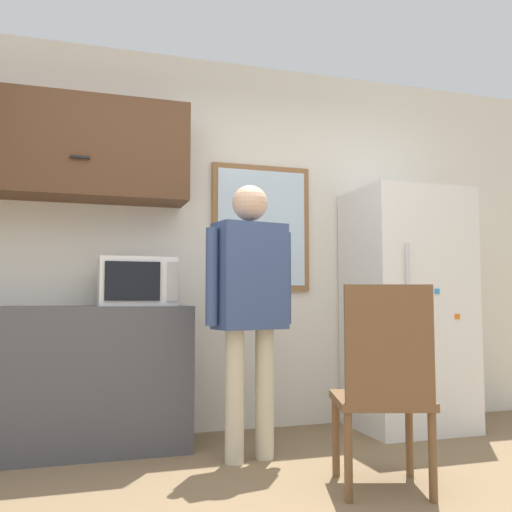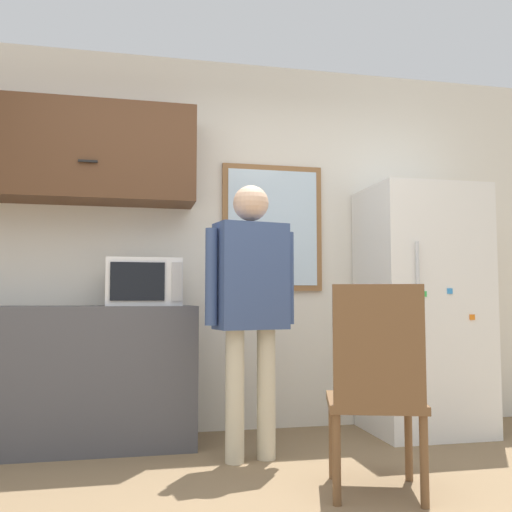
{
  "view_description": "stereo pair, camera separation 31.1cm",
  "coord_description": "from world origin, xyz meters",
  "px_view_note": "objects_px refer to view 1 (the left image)",
  "views": [
    {
      "loc": [
        -0.77,
        -2.13,
        0.93
      ],
      "look_at": [
        0.24,
        1.03,
        1.19
      ],
      "focal_mm": 40.0,
      "sensor_mm": 36.0,
      "label": 1
    },
    {
      "loc": [
        -0.47,
        -2.21,
        0.93
      ],
      "look_at": [
        0.24,
        1.03,
        1.19
      ],
      "focal_mm": 40.0,
      "sensor_mm": 36.0,
      "label": 2
    }
  ],
  "objects_px": {
    "microwave": "(136,282)",
    "chair": "(384,381)",
    "person": "(250,292)",
    "refrigerator": "(407,308)"
  },
  "relations": [
    {
      "from": "microwave",
      "to": "person",
      "type": "distance_m",
      "value": 0.78
    },
    {
      "from": "person",
      "to": "refrigerator",
      "type": "height_order",
      "value": "refrigerator"
    },
    {
      "from": "microwave",
      "to": "refrigerator",
      "type": "distance_m",
      "value": 1.96
    },
    {
      "from": "person",
      "to": "chair",
      "type": "height_order",
      "value": "person"
    },
    {
      "from": "microwave",
      "to": "refrigerator",
      "type": "height_order",
      "value": "refrigerator"
    },
    {
      "from": "person",
      "to": "refrigerator",
      "type": "distance_m",
      "value": 1.41
    },
    {
      "from": "person",
      "to": "chair",
      "type": "bearing_deg",
      "value": -69.71
    },
    {
      "from": "microwave",
      "to": "chair",
      "type": "distance_m",
      "value": 1.7
    },
    {
      "from": "refrigerator",
      "to": "chair",
      "type": "distance_m",
      "value": 1.51
    },
    {
      "from": "microwave",
      "to": "person",
      "type": "height_order",
      "value": "person"
    }
  ]
}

